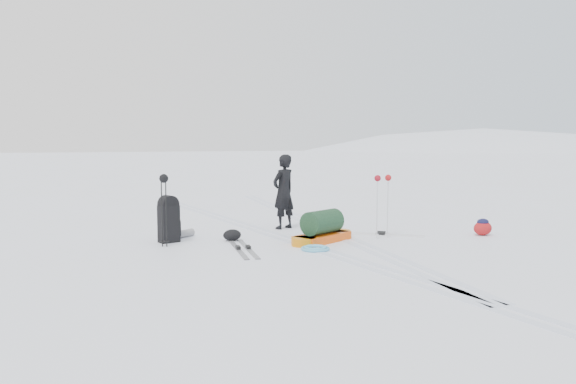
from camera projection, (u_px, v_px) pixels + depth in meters
The scene contains 13 objects.
ground at pixel (293, 241), 10.86m from camera, with size 200.00×200.00×0.00m, color white.
ski_tracks at pixel (302, 232), 11.91m from camera, with size 3.38×17.97×0.01m.
skier at pixel (284, 192), 12.39m from camera, with size 0.60×0.39×1.65m, color black.
pulk_sled at pixel (322, 230), 10.81m from camera, with size 1.64×1.09×0.61m.
expedition_rucksack at pixel (171, 220), 10.79m from camera, with size 0.84×0.80×0.91m.
ski_poles_black at pixel (164, 187), 10.23m from camera, with size 0.19×0.16×1.34m.
ski_poles_silver at pixel (383, 185), 11.13m from camera, with size 0.40×0.17×1.27m.
touring_skis_grey at pixel (243, 249), 10.04m from camera, with size 0.59×1.86×0.07m.
touring_skis_white at pixel (381, 234), 11.61m from camera, with size 1.53×1.33×0.06m.
rope_coil at pixel (315, 248), 10.00m from camera, with size 0.55×0.55×0.06m.
small_daypack at pixel (483, 227), 11.55m from camera, with size 0.42×0.33×0.35m.
thermos_pair at pixel (165, 233), 11.08m from camera, with size 0.19×0.23×0.26m.
stuff_sack at pixel (232, 235), 10.92m from camera, with size 0.42×0.35×0.22m.
Camera 1 is at (-4.51, -9.74, 1.93)m, focal length 35.00 mm.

